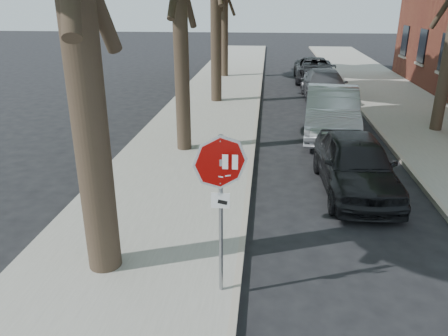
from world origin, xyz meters
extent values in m
plane|color=black|center=(0.00, 0.00, 0.00)|extent=(120.00, 120.00, 0.00)
cube|color=gray|center=(-2.50, 12.00, 0.06)|extent=(4.00, 55.00, 0.12)
cube|color=gray|center=(6.00, 12.00, 0.06)|extent=(4.00, 55.00, 0.12)
cube|color=#9E9384|center=(-0.45, 12.00, 0.07)|extent=(0.12, 55.00, 0.13)
cube|color=#9E9384|center=(3.95, 12.00, 0.07)|extent=(0.12, 55.00, 0.13)
cylinder|color=gray|center=(-0.70, 0.00, 1.42)|extent=(0.06, 0.06, 2.60)
cube|color=#99999E|center=(-0.70, -0.03, 2.32)|extent=(0.05, 0.06, 0.10)
cylinder|color=#99999E|center=(-0.70, -0.03, 2.32)|extent=(0.76, 0.32, 0.82)
cylinder|color=white|center=(-0.70, -0.05, 2.32)|extent=(0.76, 0.32, 0.82)
cylinder|color=red|center=(-0.70, -0.05, 2.32)|extent=(0.68, 0.29, 0.74)
cube|color=white|center=(-0.91, -0.06, 2.34)|extent=(0.08, 0.00, 0.22)
cube|color=white|center=(-0.77, -0.06, 2.34)|extent=(0.08, 0.00, 0.22)
cube|color=white|center=(-0.63, -0.06, 2.34)|extent=(0.08, 0.00, 0.22)
cube|color=white|center=(-0.49, -0.06, 2.34)|extent=(0.08, 0.00, 0.22)
cube|color=silver|center=(-0.81, -0.07, 2.13)|extent=(0.08, 0.00, 0.03)
cube|color=silver|center=(-0.70, -0.07, 2.11)|extent=(0.08, 0.00, 0.03)
cube|color=silver|center=(-0.59, -0.07, 2.13)|extent=(0.08, 0.00, 0.03)
cube|color=white|center=(-0.70, -0.04, 1.72)|extent=(0.28, 0.02, 0.24)
cube|color=black|center=(-0.67, -0.05, 1.70)|extent=(0.15, 0.00, 0.08)
imported|color=black|center=(2.15, 4.48, 0.71)|extent=(1.84, 4.24, 1.42)
imported|color=#A1A3A9|center=(2.19, 9.36, 0.82)|extent=(2.23, 5.14, 1.64)
imported|color=#48484D|center=(2.60, 15.06, 0.70)|extent=(2.06, 4.85, 1.39)
imported|color=black|center=(2.60, 20.16, 0.67)|extent=(2.31, 4.83, 1.33)
camera|label=1|loc=(-0.07, -5.82, 4.49)|focal=35.00mm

